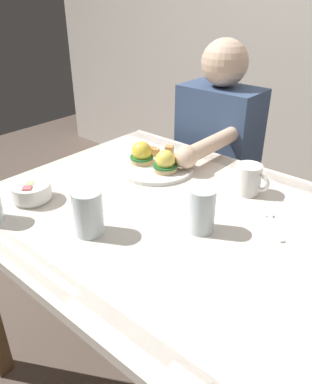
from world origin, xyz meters
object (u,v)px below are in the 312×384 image
at_px(diner_person, 214,156).
at_px(water_glass_far, 201,212).
at_px(eggs_benedict_plate, 155,162).
at_px(coffee_mug, 249,178).
at_px(fork, 273,223).
at_px(dining_table, 183,246).
at_px(water_glass_extra, 88,216).
at_px(fruit_bowl, 31,192).

bearing_deg(diner_person, water_glass_far, -60.20).
height_order(eggs_benedict_plate, coffee_mug, coffee_mug).
height_order(fork, diner_person, diner_person).
height_order(dining_table, water_glass_extra, water_glass_extra).
bearing_deg(coffee_mug, fork, -38.18).
relative_size(eggs_benedict_plate, water_glass_extra, 2.20).
bearing_deg(water_glass_far, dining_table, 160.23).
bearing_deg(diner_person, water_glass_extra, -80.04).
height_order(eggs_benedict_plate, water_glass_far, water_glass_far).
relative_size(fruit_bowl, water_glass_extra, 0.98).
distance_m(fruit_bowl, coffee_mug, 0.67).
distance_m(dining_table, coffee_mug, 0.29).
height_order(fruit_bowl, water_glass_extra, water_glass_extra).
relative_size(dining_table, fruit_bowl, 10.00).
xyz_separation_m(dining_table, eggs_benedict_plate, (-0.27, 0.18, 0.13)).
relative_size(fruit_bowl, fork, 0.93).
bearing_deg(fruit_bowl, water_glass_extra, 0.87).
bearing_deg(eggs_benedict_plate, water_glass_extra, -72.58).
distance_m(fork, water_glass_far, 0.21).
xyz_separation_m(dining_table, diner_person, (-0.29, 0.60, 0.02)).
bearing_deg(fruit_bowl, diner_person, 81.87).
relative_size(fruit_bowl, diner_person, 0.11).
xyz_separation_m(eggs_benedict_plate, coffee_mug, (0.33, 0.06, 0.02)).
height_order(fruit_bowl, water_glass_far, water_glass_far).
xyz_separation_m(fruit_bowl, coffee_mug, (0.47, 0.47, 0.02)).
bearing_deg(fork, coffee_mug, 141.82).
distance_m(fork, diner_person, 0.69).
relative_size(water_glass_far, diner_person, 0.11).
xyz_separation_m(water_glass_far, water_glass_extra, (-0.21, -0.20, -0.00)).
bearing_deg(coffee_mug, water_glass_far, -88.53).
bearing_deg(diner_person, fork, -43.69).
bearing_deg(dining_table, water_glass_far, -19.77).
height_order(dining_table, water_glass_far, water_glass_far).
bearing_deg(dining_table, water_glass_extra, -121.76).
height_order(fruit_bowl, diner_person, diner_person).
xyz_separation_m(water_glass_extra, diner_person, (-0.15, 0.83, -0.14)).
xyz_separation_m(coffee_mug, diner_person, (-0.35, 0.36, -0.14)).
height_order(eggs_benedict_plate, fruit_bowl, eggs_benedict_plate).
relative_size(coffee_mug, diner_person, 0.10).
xyz_separation_m(coffee_mug, water_glass_extra, (-0.21, -0.47, 0.00)).
bearing_deg(fork, dining_table, -148.07).
height_order(water_glass_far, water_glass_extra, same).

